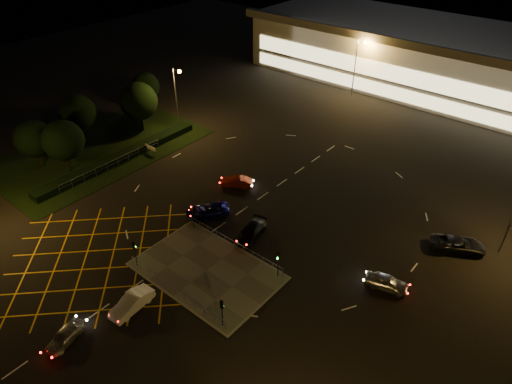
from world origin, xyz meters
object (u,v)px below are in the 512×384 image
Objects in this scene: car_right_silver at (387,282)px; car_left_blue at (208,210)px; car_circ_red at (237,182)px; car_queue_white at (132,303)px; signal_se at (222,308)px; car_far_dkgrey at (251,232)px; signal_ne at (278,259)px; signal_nw at (192,212)px; car_near_silver at (65,336)px; car_east_grey at (458,245)px; signal_sw at (134,249)px.

car_left_blue is at bearing 82.78° from car_right_silver.
car_circ_red is (-23.04, 4.05, -0.05)m from car_right_silver.
car_left_blue reaches higher than car_circ_red.
car_queue_white reaches higher than car_right_silver.
car_far_dkgrey is at bearing -61.25° from signal_se.
signal_se is 8.88m from car_queue_white.
signal_ne is at bearing 107.20° from car_right_silver.
signal_se is at bearing 131.85° from car_right_silver.
signal_nw is 18.04m from car_near_silver.
signal_ne reaches higher than car_east_grey.
car_east_grey is at bearing 70.58° from car_circ_red.
car_left_blue is at bearing 167.45° from signal_ne.
car_near_silver is 21.03m from car_far_dkgrey.
signal_ne is at bearing 22.00° from car_left_blue.
car_right_silver is at bearing -147.14° from signal_sw.
signal_se is 0.62× the size of car_left_blue.
car_queue_white is at bearing 26.18° from signal_se.
car_near_silver is 0.90× the size of car_right_silver.
car_east_grey is (18.43, 12.41, 0.07)m from car_far_dkgrey.
signal_ne is 0.64× the size of car_far_dkgrey.
car_queue_white is 0.80× the size of car_east_grey.
car_queue_white is 15.37m from car_left_blue.
car_queue_white is at bearing -15.62° from car_circ_red.
car_circ_red is at bearing 71.64° from car_east_grey.
car_left_blue is at bearing -87.13° from signal_sw.
car_circ_red is at bearing 128.90° from car_far_dkgrey.
signal_ne is at bearing 0.00° from signal_nw.
car_near_silver is 27.79m from car_circ_red.
car_east_grey is (12.40, 15.42, -1.59)m from signal_ne.
signal_ne is 6.94m from car_far_dkgrey.
car_east_grey reaches higher than car_far_dkgrey.
car_right_silver is at bearing 130.21° from car_east_grey.
signal_nw is 12.65m from car_queue_white.
signal_sw and signal_se have the same top height.
car_right_silver reaches higher than car_near_silver.
car_queue_white is 1.07× the size of car_right_silver.
signal_ne is 0.75× the size of car_right_silver.
car_queue_white is at bearing -70.60° from signal_nw.
signal_se is at bearing -72.80° from car_far_dkgrey.
car_near_silver is 0.77× the size of car_far_dkgrey.
signal_sw is at bearing -52.58° from car_left_blue.
signal_nw is 3.29m from car_left_blue.
signal_sw is 0.62× the size of car_left_blue.
signal_sw is at bearing -90.00° from signal_nw.
car_circ_red is (-2.05, 17.62, -1.70)m from signal_sw.
car_right_silver is 1.04× the size of car_circ_red.
car_queue_white is at bearing 121.39° from car_right_silver.
signal_se is 12.65m from car_far_dkgrey.
car_east_grey is (26.45, 5.79, 0.11)m from car_circ_red.
car_right_silver is at bearing -123.56° from signal_se.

